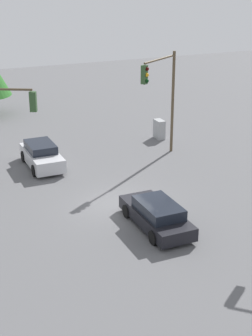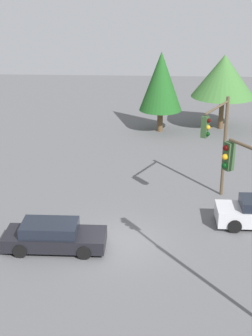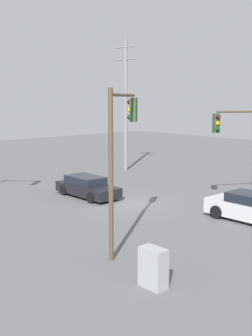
{
  "view_description": "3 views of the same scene",
  "coord_description": "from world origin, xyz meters",
  "px_view_note": "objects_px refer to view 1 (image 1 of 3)",
  "views": [
    {
      "loc": [
        -21.54,
        9.36,
        11.22
      ],
      "look_at": [
        -1.83,
        0.57,
        2.78
      ],
      "focal_mm": 55.0,
      "sensor_mm": 36.0,
      "label": 1
    },
    {
      "loc": [
        1.52,
        -20.87,
        11.89
      ],
      "look_at": [
        0.36,
        2.24,
        2.9
      ],
      "focal_mm": 55.0,
      "sensor_mm": 36.0,
      "label": 2
    },
    {
      "loc": [
        17.89,
        -16.18,
        6.07
      ],
      "look_at": [
        0.26,
        -0.02,
        2.13
      ],
      "focal_mm": 45.0,
      "sensor_mm": 36.0,
      "label": 3
    }
  ],
  "objects_px": {
    "traffic_signal_cross": "(162,88)",
    "electrical_cabinet": "(159,129)",
    "sedan_silver": "(42,155)",
    "sedan_dark": "(157,215)",
    "traffic_signal_main": "(2,118)"
  },
  "relations": [
    {
      "from": "electrical_cabinet",
      "to": "sedan_silver",
      "type": "bearing_deg",
      "value": 102.47
    },
    {
      "from": "sedan_silver",
      "to": "traffic_signal_cross",
      "type": "distance_m",
      "value": 8.31
    },
    {
      "from": "sedan_silver",
      "to": "electrical_cabinet",
      "type": "xyz_separation_m",
      "value": [
        1.98,
        -8.97,
        -0.03
      ]
    },
    {
      "from": "sedan_silver",
      "to": "electrical_cabinet",
      "type": "height_order",
      "value": "sedan_silver"
    },
    {
      "from": "sedan_dark",
      "to": "sedan_silver",
      "type": "bearing_deg",
      "value": 105.69
    },
    {
      "from": "sedan_silver",
      "to": "traffic_signal_cross",
      "type": "xyz_separation_m",
      "value": [
        -1.49,
        -7.28,
        3.71
      ]
    },
    {
      "from": "sedan_dark",
      "to": "traffic_signal_main",
      "type": "distance_m",
      "value": 9.87
    },
    {
      "from": "sedan_dark",
      "to": "electrical_cabinet",
      "type": "height_order",
      "value": "electrical_cabinet"
    },
    {
      "from": "sedan_dark",
      "to": "electrical_cabinet",
      "type": "distance_m",
      "value": 13.28
    },
    {
      "from": "sedan_dark",
      "to": "traffic_signal_main",
      "type": "height_order",
      "value": "traffic_signal_main"
    },
    {
      "from": "sedan_dark",
      "to": "traffic_signal_cross",
      "type": "relative_size",
      "value": 0.71
    },
    {
      "from": "traffic_signal_cross",
      "to": "electrical_cabinet",
      "type": "height_order",
      "value": "traffic_signal_cross"
    },
    {
      "from": "sedan_dark",
      "to": "traffic_signal_cross",
      "type": "bearing_deg",
      "value": 61.17
    },
    {
      "from": "sedan_silver",
      "to": "traffic_signal_cross",
      "type": "bearing_deg",
      "value": 168.42
    },
    {
      "from": "traffic_signal_cross",
      "to": "sedan_silver",
      "type": "bearing_deg",
      "value": -44.53
    }
  ]
}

